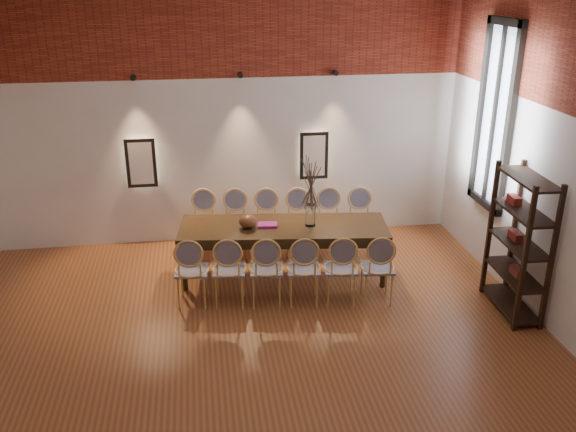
{
  "coord_description": "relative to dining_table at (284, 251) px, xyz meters",
  "views": [
    {
      "loc": [
        -0.47,
        -5.44,
        3.92
      ],
      "look_at": [
        0.62,
        1.64,
        1.05
      ],
      "focal_mm": 38.0,
      "sensor_mm": 36.0,
      "label": 1
    }
  ],
  "objects": [
    {
      "name": "window_frame",
      "position": [
        2.82,
        -0.04,
        1.77
      ],
      "size": [
        0.08,
        0.9,
        2.5
      ],
      "primitive_type": "cube",
      "color": "black",
      "rests_on": "wall_right"
    },
    {
      "name": "floor",
      "position": [
        -0.62,
        -2.04,
        -0.39
      ],
      "size": [
        7.0,
        7.0,
        0.02
      ],
      "primitive_type": "cube",
      "color": "brown",
      "rests_on": "ground"
    },
    {
      "name": "niche_left",
      "position": [
        -1.92,
        1.41,
        0.93
      ],
      "size": [
        0.36,
        0.06,
        0.66
      ],
      "primitive_type": "cube",
      "color": "#FFEAC6",
      "rests_on": "wall_back"
    },
    {
      "name": "chair_near_b",
      "position": [
        -0.78,
        -0.64,
        0.09
      ],
      "size": [
        0.49,
        0.49,
        0.94
      ],
      "primitive_type": null,
      "rotation": [
        0.0,
        0.0,
        -0.12
      ],
      "color": "tan",
      "rests_on": "floor"
    },
    {
      "name": "chair_near_f",
      "position": [
        1.07,
        -0.86,
        0.09
      ],
      "size": [
        0.49,
        0.49,
        0.94
      ],
      "primitive_type": null,
      "rotation": [
        0.0,
        0.0,
        -0.12
      ],
      "color": "tan",
      "rests_on": "floor"
    },
    {
      "name": "dining_table",
      "position": [
        0.0,
        0.0,
        0.0
      ],
      "size": [
        2.87,
        1.22,
        0.75
      ],
      "primitive_type": "cube",
      "rotation": [
        0.0,
        0.0,
        -0.12
      ],
      "color": "#382410",
      "rests_on": "floor"
    },
    {
      "name": "chair_far_e",
      "position": [
        0.78,
        0.64,
        0.09
      ],
      "size": [
        0.49,
        0.49,
        0.94
      ],
      "primitive_type": null,
      "rotation": [
        0.0,
        0.0,
        3.02
      ],
      "color": "tan",
      "rests_on": "floor"
    },
    {
      "name": "book",
      "position": [
        -0.21,
        0.03,
        0.39
      ],
      "size": [
        0.28,
        0.21,
        0.03
      ],
      "primitive_type": "cube",
      "rotation": [
        0.0,
        0.0,
        -0.12
      ],
      "color": "#9C1B7F",
      "rests_on": "dining_table"
    },
    {
      "name": "wall_back",
      "position": [
        -0.62,
        1.51,
        1.62
      ],
      "size": [
        7.0,
        0.1,
        4.0
      ],
      "primitive_type": "cube",
      "color": "silver",
      "rests_on": "ground"
    },
    {
      "name": "brick_band_front",
      "position": [
        -0.62,
        -5.52,
        2.88
      ],
      "size": [
        7.0,
        0.02,
        1.5
      ],
      "primitive_type": "cube",
      "color": "maroon",
      "rests_on": "ground"
    },
    {
      "name": "window_mullion",
      "position": [
        2.82,
        -0.04,
        1.77
      ],
      "size": [
        0.06,
        0.06,
        2.4
      ],
      "primitive_type": "cube",
      "color": "black",
      "rests_on": "wall_right"
    },
    {
      "name": "chair_far_b",
      "position": [
        -0.6,
        0.81,
        0.09
      ],
      "size": [
        0.49,
        0.49,
        0.94
      ],
      "primitive_type": null,
      "rotation": [
        0.0,
        0.0,
        3.02
      ],
      "color": "tan",
      "rests_on": "floor"
    },
    {
      "name": "chair_near_c",
      "position": [
        -0.32,
        -0.69,
        0.09
      ],
      "size": [
        0.49,
        0.49,
        0.94
      ],
      "primitive_type": null,
      "rotation": [
        0.0,
        0.0,
        -0.12
      ],
      "color": "tan",
      "rests_on": "floor"
    },
    {
      "name": "spot_fixture_left",
      "position": [
        -1.92,
        1.38,
        2.17
      ],
      "size": [
        0.08,
        0.1,
        0.08
      ],
      "primitive_type": "cylinder",
      "rotation": [
        1.57,
        0.0,
        0.0
      ],
      "color": "black",
      "rests_on": "wall_back"
    },
    {
      "name": "niche_right",
      "position": [
        0.68,
        1.41,
        0.93
      ],
      "size": [
        0.36,
        0.06,
        0.66
      ],
      "primitive_type": "cube",
      "color": "#FFEAC6",
      "rests_on": "wall_back"
    },
    {
      "name": "chair_near_d",
      "position": [
        0.14,
        -0.75,
        0.09
      ],
      "size": [
        0.49,
        0.49,
        0.94
      ],
      "primitive_type": null,
      "rotation": [
        0.0,
        0.0,
        -0.12
      ],
      "color": "tan",
      "rests_on": "floor"
    },
    {
      "name": "window_glass",
      "position": [
        2.84,
        -0.04,
        1.77
      ],
      "size": [
        0.02,
        0.78,
        2.38
      ],
      "primitive_type": "cube",
      "color": "silver",
      "rests_on": "wall_right"
    },
    {
      "name": "shelving_rack",
      "position": [
        2.66,
        -1.33,
        0.53
      ],
      "size": [
        0.42,
        1.02,
        1.8
      ],
      "primitive_type": null,
      "rotation": [
        0.0,
        0.0,
        -0.05
      ],
      "color": "black",
      "rests_on": "floor"
    },
    {
      "name": "chair_far_a",
      "position": [
        -1.07,
        0.86,
        0.09
      ],
      "size": [
        0.49,
        0.49,
        0.94
      ],
      "primitive_type": null,
      "rotation": [
        0.0,
        0.0,
        3.02
      ],
      "color": "tan",
      "rests_on": "floor"
    },
    {
      "name": "spot_fixture_mid",
      "position": [
        -0.42,
        1.38,
        2.17
      ],
      "size": [
        0.08,
        0.1,
        0.08
      ],
      "primitive_type": "cylinder",
      "rotation": [
        1.57,
        0.0,
        0.0
      ],
      "color": "black",
      "rests_on": "wall_back"
    },
    {
      "name": "bowl",
      "position": [
        -0.48,
        0.01,
        0.46
      ],
      "size": [
        0.24,
        0.24,
        0.18
      ],
      "primitive_type": "ellipsoid",
      "color": "brown",
      "rests_on": "dining_table"
    },
    {
      "name": "spot_fixture_right",
      "position": [
        0.98,
        1.38,
        2.17
      ],
      "size": [
        0.08,
        0.1,
        0.08
      ],
      "primitive_type": "cylinder",
      "rotation": [
        1.57,
        0.0,
        0.0
      ],
      "color": "black",
      "rests_on": "wall_back"
    },
    {
      "name": "chair_far_c",
      "position": [
        -0.14,
        0.75,
        0.09
      ],
      "size": [
        0.49,
        0.49,
        0.94
      ],
      "primitive_type": null,
      "rotation": [
        0.0,
        0.0,
        3.02
      ],
      "color": "tan",
      "rests_on": "floor"
    },
    {
      "name": "chair_near_e",
      "position": [
        0.6,
        -0.81,
        0.09
      ],
      "size": [
        0.49,
        0.49,
        0.94
      ],
      "primitive_type": null,
      "rotation": [
        0.0,
        0.0,
        -0.12
      ],
      "color": "tan",
      "rests_on": "floor"
    },
    {
      "name": "chair_near_a",
      "position": [
        -1.24,
        -0.58,
        0.09
      ],
      "size": [
        0.49,
        0.49,
        0.94
      ],
      "primitive_type": null,
      "rotation": [
        0.0,
        0.0,
        -0.12
      ],
      "color": "tan",
      "rests_on": "floor"
    },
    {
      "name": "chair_far_f",
      "position": [
        1.24,
        0.58,
        0.09
      ],
      "size": [
        0.49,
        0.49,
        0.94
      ],
      "primitive_type": null,
      "rotation": [
        0.0,
        0.0,
        3.02
      ],
      "color": "tan",
      "rests_on": "floor"
    },
    {
      "name": "vase",
      "position": [
        0.36,
        -0.04,
        0.53
      ],
      "size": [
        0.14,
        0.14,
        0.3
      ],
      "primitive_type": "cylinder",
      "color": "silver",
      "rests_on": "dining_table"
    },
    {
      "name": "brick_band_back",
      "position": [
        -0.62,
        1.44,
        2.88
      ],
      "size": [
        7.0,
        0.02,
        1.5
      ],
      "primitive_type": "cube",
      "color": "maroon",
      "rests_on": "ground"
    },
    {
      "name": "dried_branches",
      "position": [
        0.36,
        -0.04,
        0.98
      ],
      "size": [
        0.5,
        0.5,
        0.7
      ],
      "primitive_type": null,
      "color": "#453427",
      "rests_on": "vase"
    },
    {
      "name": "chair_far_d",
      "position": [
        0.32,
        0.69,
        0.09
      ],
      "size": [
        0.49,
        0.49,
        0.94
      ],
      "primitive_type": null,
      "rotation": [
        0.0,
        0.0,
        3.02
      ],
      "color": "tan",
      "rests_on": "floor"
    }
  ]
}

